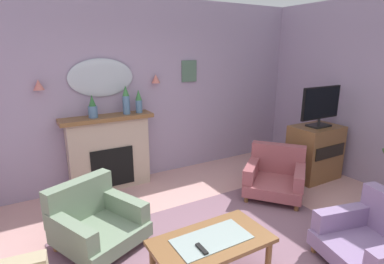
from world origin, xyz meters
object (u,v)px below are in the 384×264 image
at_px(armchair_beside_couch, 275,175).
at_px(armchair_in_corner, 377,239).
at_px(mantel_vase_left, 139,101).
at_px(tv_flatscreen, 321,105).
at_px(coffee_table, 212,245).
at_px(mantel_vase_centre, 93,108).
at_px(tv_remote, 202,249).
at_px(framed_picture, 189,71).
at_px(armchair_near_fireplace, 95,220).
at_px(wall_mirror, 101,78).
at_px(wall_sconce_right, 156,79).
at_px(tv_cabinet, 314,152).
at_px(fireplace, 110,153).
at_px(mantel_vase_right, 126,100).
at_px(wall_sconce_left, 38,85).

bearing_deg(armchair_beside_couch, armchair_in_corner, -100.08).
distance_m(mantel_vase_left, tv_flatscreen, 2.89).
bearing_deg(coffee_table, mantel_vase_centre, 100.48).
relative_size(coffee_table, tv_remote, 6.88).
xyz_separation_m(mantel_vase_centre, mantel_vase_left, (0.70, 0.00, 0.04)).
xyz_separation_m(framed_picture, armchair_near_fireplace, (-2.06, -1.51, -1.44)).
bearing_deg(tv_remote, armchair_near_fireplace, 118.55).
bearing_deg(wall_mirror, coffee_table, -84.52).
relative_size(wall_sconce_right, tv_flatscreen, 0.17).
bearing_deg(tv_flatscreen, wall_mirror, 154.07).
height_order(armchair_in_corner, tv_cabinet, tv_cabinet).
bearing_deg(framed_picture, wall_mirror, -179.62).
distance_m(tv_remote, tv_flatscreen, 3.31).
height_order(fireplace, tv_cabinet, fireplace).
bearing_deg(coffee_table, wall_sconce_right, 76.75).
height_order(fireplace, wall_sconce_right, wall_sconce_right).
bearing_deg(wall_mirror, tv_flatscreen, -25.93).
distance_m(coffee_table, armchair_near_fireplace, 1.37).
xyz_separation_m(tv_remote, armchair_beside_couch, (1.98, 1.10, -0.15)).
xyz_separation_m(armchair_in_corner, armchair_beside_couch, (0.30, 1.67, 0.00)).
height_order(wall_sconce_right, tv_cabinet, wall_sconce_right).
height_order(coffee_table, tv_flatscreen, tv_flatscreen).
height_order(tv_remote, armchair_near_fireplace, armchair_near_fireplace).
distance_m(mantel_vase_centre, mantel_vase_left, 0.70).
xyz_separation_m(mantel_vase_right, tv_remote, (-0.21, -2.52, -0.92)).
xyz_separation_m(wall_mirror, armchair_in_corner, (1.77, -3.26, -1.40)).
distance_m(coffee_table, tv_cabinet, 3.04).
bearing_deg(mantel_vase_centre, mantel_vase_right, 0.00).
bearing_deg(fireplace, tv_cabinet, -23.43).
xyz_separation_m(fireplace, wall_sconce_left, (-0.85, 0.09, 1.09)).
height_order(fireplace, framed_picture, framed_picture).
xyz_separation_m(mantel_vase_right, armchair_in_corner, (1.47, -3.09, -1.07)).
bearing_deg(mantel_vase_left, armchair_near_fireplace, -128.69).
height_order(wall_mirror, wall_sconce_left, wall_mirror).
bearing_deg(armchair_beside_couch, coffee_table, -151.00).
bearing_deg(mantel_vase_centre, coffee_table, -79.52).
bearing_deg(wall_sconce_left, tv_remote, -70.44).
xyz_separation_m(wall_mirror, tv_remote, (0.09, -2.69, -1.26)).
bearing_deg(mantel_vase_left, armchair_beside_couch, -42.11).
height_order(armchair_in_corner, tv_flatscreen, tv_flatscreen).
relative_size(wall_sconce_left, tv_flatscreen, 0.17).
distance_m(mantel_vase_centre, mantel_vase_right, 0.50).
bearing_deg(armchair_beside_couch, tv_cabinet, 6.73).
bearing_deg(wall_sconce_right, mantel_vase_right, -167.69).
height_order(mantel_vase_centre, armchair_beside_couch, mantel_vase_centre).
bearing_deg(armchair_near_fireplace, wall_sconce_right, 45.68).
distance_m(mantel_vase_left, armchair_beside_couch, 2.36).
xyz_separation_m(mantel_vase_centre, armchair_near_fireplace, (-0.36, -1.33, -1.00)).
height_order(wall_sconce_left, tv_flatscreen, wall_sconce_left).
distance_m(wall_sconce_right, armchair_near_fireplace, 2.43).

